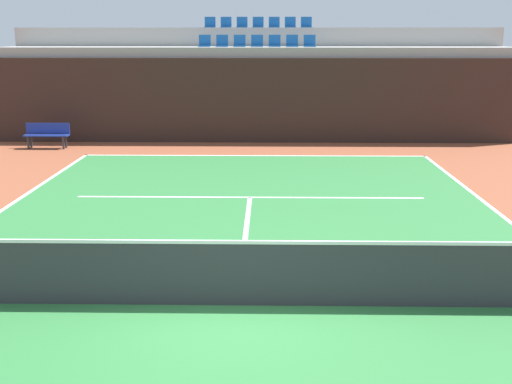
{
  "coord_description": "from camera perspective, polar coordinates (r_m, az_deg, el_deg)",
  "views": [
    {
      "loc": [
        0.43,
        -8.75,
        3.78
      ],
      "look_at": [
        0.23,
        2.0,
        1.2
      ],
      "focal_mm": 46.0,
      "sensor_mm": 36.0,
      "label": 1
    }
  ],
  "objects": [
    {
      "name": "player_bench",
      "position": [
        23.58,
        -17.71,
        4.88
      ],
      "size": [
        1.5,
        0.4,
        0.85
      ],
      "color": "navy",
      "rests_on": "ground_plane"
    },
    {
      "name": "tennis_net",
      "position": [
        9.35,
        -1.64,
        -6.99
      ],
      "size": [
        11.08,
        0.08,
        1.07
      ],
      "color": "black",
      "rests_on": "court_surface"
    },
    {
      "name": "seating_row_upper",
      "position": [
        27.42,
        0.18,
        14.34
      ],
      "size": [
        4.36,
        0.44,
        0.44
      ],
      "color": "#145193",
      "rests_on": "stands_tier_upper"
    },
    {
      "name": "back_wall",
      "position": [
        23.68,
        0.03,
        7.96
      ],
      "size": [
        18.98,
        0.3,
        2.99
      ],
      "primitive_type": "cube",
      "color": "black",
      "rests_on": "ground_plane"
    },
    {
      "name": "baseline_far",
      "position": [
        21.04,
        -0.11,
        3.18
      ],
      "size": [
        11.0,
        0.1,
        0.0
      ],
      "primitive_type": "cube",
      "color": "white",
      "rests_on": "court_surface"
    },
    {
      "name": "ground_plane",
      "position": [
        9.54,
        -1.62,
        -9.85
      ],
      "size": [
        80.0,
        80.0,
        0.0
      ],
      "primitive_type": "plane",
      "color": "brown"
    },
    {
      "name": "service_line_far",
      "position": [
        15.62,
        -0.53,
        -0.47
      ],
      "size": [
        8.26,
        0.1,
        0.0
      ],
      "primitive_type": "cube",
      "color": "white",
      "rests_on": "court_surface"
    },
    {
      "name": "stands_tier_upper",
      "position": [
        27.38,
        0.18,
        9.83
      ],
      "size": [
        18.98,
        2.4,
        4.06
      ],
      "primitive_type": "cube",
      "color": "#9E9E99",
      "rests_on": "ground_plane"
    },
    {
      "name": "stands_tier_lower",
      "position": [
        25.01,
        0.09,
        8.67
      ],
      "size": [
        18.98,
        2.4,
        3.35
      ],
      "primitive_type": "cube",
      "color": "#9E9E99",
      "rests_on": "ground_plane"
    },
    {
      "name": "centre_service_line",
      "position": [
        12.54,
        -0.94,
        -4.0
      ],
      "size": [
        0.1,
        6.4,
        0.0
      ],
      "primitive_type": "cube",
      "color": "white",
      "rests_on": "court_surface"
    },
    {
      "name": "seating_row_lower",
      "position": [
        25.02,
        0.09,
        12.8
      ],
      "size": [
        4.36,
        0.44,
        0.44
      ],
      "color": "#145193",
      "rests_on": "stands_tier_lower"
    },
    {
      "name": "court_surface",
      "position": [
        9.54,
        -1.62,
        -9.83
      ],
      "size": [
        11.0,
        24.0,
        0.01
      ],
      "primitive_type": "cube",
      "color": "#2D7238",
      "rests_on": "ground_plane"
    }
  ]
}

